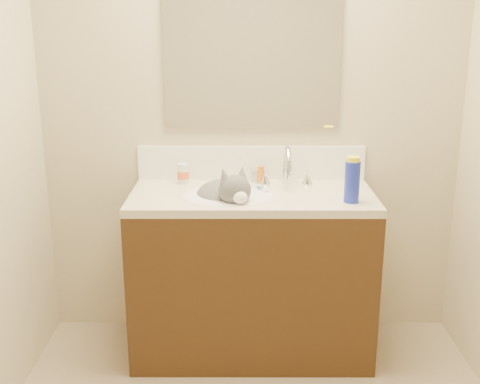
{
  "coord_description": "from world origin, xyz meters",
  "views": [
    {
      "loc": [
        -0.06,
        -1.86,
        1.7
      ],
      "look_at": [
        -0.06,
        0.92,
        0.88
      ],
      "focal_mm": 45.0,
      "sensor_mm": 36.0,
      "label": 1
    }
  ],
  "objects_px": {
    "cat": "(226,199)",
    "spray_can": "(352,182)",
    "vanity_cabinet": "(252,277)",
    "faucet": "(287,169)",
    "pill_bottle": "(183,173)",
    "silver_jar": "(256,176)",
    "basin": "(228,208)",
    "amber_bottle": "(261,174)"
  },
  "relations": [
    {
      "from": "amber_bottle",
      "to": "spray_can",
      "type": "relative_size",
      "value": 0.46
    },
    {
      "from": "pill_bottle",
      "to": "amber_bottle",
      "type": "relative_size",
      "value": 1.17
    },
    {
      "from": "vanity_cabinet",
      "to": "silver_jar",
      "type": "bearing_deg",
      "value": 84.36
    },
    {
      "from": "basin",
      "to": "cat",
      "type": "bearing_deg",
      "value": 124.43
    },
    {
      "from": "basin",
      "to": "cat",
      "type": "distance_m",
      "value": 0.05
    },
    {
      "from": "cat",
      "to": "amber_bottle",
      "type": "bearing_deg",
      "value": 25.81
    },
    {
      "from": "faucet",
      "to": "amber_bottle",
      "type": "bearing_deg",
      "value": 157.5
    },
    {
      "from": "cat",
      "to": "silver_jar",
      "type": "distance_m",
      "value": 0.28
    },
    {
      "from": "faucet",
      "to": "pill_bottle",
      "type": "height_order",
      "value": "faucet"
    },
    {
      "from": "basin",
      "to": "spray_can",
      "type": "height_order",
      "value": "spray_can"
    },
    {
      "from": "vanity_cabinet",
      "to": "pill_bottle",
      "type": "distance_m",
      "value": 0.64
    },
    {
      "from": "vanity_cabinet",
      "to": "cat",
      "type": "height_order",
      "value": "cat"
    },
    {
      "from": "vanity_cabinet",
      "to": "spray_can",
      "type": "xyz_separation_m",
      "value": [
        0.46,
        -0.15,
        0.55
      ]
    },
    {
      "from": "vanity_cabinet",
      "to": "faucet",
      "type": "relative_size",
      "value": 4.29
    },
    {
      "from": "faucet",
      "to": "pill_bottle",
      "type": "distance_m",
      "value": 0.54
    },
    {
      "from": "vanity_cabinet",
      "to": "spray_can",
      "type": "relative_size",
      "value": 6.17
    },
    {
      "from": "basin",
      "to": "faucet",
      "type": "height_order",
      "value": "faucet"
    },
    {
      "from": "spray_can",
      "to": "silver_jar",
      "type": "bearing_deg",
      "value": 140.37
    },
    {
      "from": "vanity_cabinet",
      "to": "silver_jar",
      "type": "xyz_separation_m",
      "value": [
        0.02,
        0.22,
        0.48
      ]
    },
    {
      "from": "cat",
      "to": "amber_bottle",
      "type": "height_order",
      "value": "cat"
    },
    {
      "from": "pill_bottle",
      "to": "spray_can",
      "type": "distance_m",
      "value": 0.88
    },
    {
      "from": "pill_bottle",
      "to": "silver_jar",
      "type": "height_order",
      "value": "pill_bottle"
    },
    {
      "from": "vanity_cabinet",
      "to": "faucet",
      "type": "xyz_separation_m",
      "value": [
        0.18,
        0.14,
        0.54
      ]
    },
    {
      "from": "vanity_cabinet",
      "to": "pill_bottle",
      "type": "relative_size",
      "value": 11.46
    },
    {
      "from": "basin",
      "to": "vanity_cabinet",
      "type": "bearing_deg",
      "value": 14.04
    },
    {
      "from": "faucet",
      "to": "cat",
      "type": "height_order",
      "value": "faucet"
    },
    {
      "from": "pill_bottle",
      "to": "amber_bottle",
      "type": "xyz_separation_m",
      "value": [
        0.4,
        0.01,
        -0.01
      ]
    },
    {
      "from": "vanity_cabinet",
      "to": "basin",
      "type": "bearing_deg",
      "value": -165.96
    },
    {
      "from": "spray_can",
      "to": "basin",
      "type": "bearing_deg",
      "value": 168.67
    },
    {
      "from": "silver_jar",
      "to": "vanity_cabinet",
      "type": "bearing_deg",
      "value": -95.64
    },
    {
      "from": "faucet",
      "to": "spray_can",
      "type": "xyz_separation_m",
      "value": [
        0.28,
        -0.28,
        0.01
      ]
    },
    {
      "from": "amber_bottle",
      "to": "spray_can",
      "type": "xyz_separation_m",
      "value": [
        0.41,
        -0.34,
        0.05
      ]
    },
    {
      "from": "vanity_cabinet",
      "to": "amber_bottle",
      "type": "distance_m",
      "value": 0.53
    },
    {
      "from": "basin",
      "to": "spray_can",
      "type": "distance_m",
      "value": 0.62
    },
    {
      "from": "basin",
      "to": "silver_jar",
      "type": "xyz_separation_m",
      "value": [
        0.14,
        0.25,
        0.1
      ]
    },
    {
      "from": "cat",
      "to": "spray_can",
      "type": "relative_size",
      "value": 2.28
    },
    {
      "from": "pill_bottle",
      "to": "faucet",
      "type": "bearing_deg",
      "value": -4.79
    },
    {
      "from": "pill_bottle",
      "to": "cat",
      "type": "bearing_deg",
      "value": -41.06
    },
    {
      "from": "basin",
      "to": "pill_bottle",
      "type": "height_order",
      "value": "pill_bottle"
    },
    {
      "from": "pill_bottle",
      "to": "vanity_cabinet",
      "type": "bearing_deg",
      "value": -27.05
    },
    {
      "from": "vanity_cabinet",
      "to": "cat",
      "type": "xyz_separation_m",
      "value": [
        -0.13,
        -0.02,
        0.42
      ]
    },
    {
      "from": "basin",
      "to": "spray_can",
      "type": "relative_size",
      "value": 2.31
    }
  ]
}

